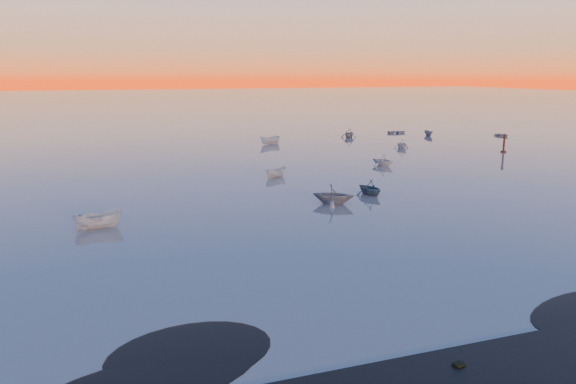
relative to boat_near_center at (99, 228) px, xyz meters
name	(u,v)px	position (x,y,z in m)	size (l,w,h in m)	color
ground	(182,130)	(19.53, 76.00, 0.00)	(600.00, 600.00, 0.00)	#6F635C
mud_lobes	(508,315)	(19.53, -25.00, 0.01)	(140.00, 6.00, 0.07)	black
moored_fleet	(238,162)	(19.53, 29.00, 0.00)	(124.00, 58.00, 1.20)	silver
boat_near_center	(99,228)	(0.00, 0.00, 0.00)	(3.91, 1.65, 1.35)	silver
boat_near_right	(383,166)	(37.18, 19.48, 0.00)	(3.47, 1.56, 1.21)	silver
channel_marker	(504,144)	(61.66, 24.47, 1.23)	(0.87, 0.87, 3.11)	#41150E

